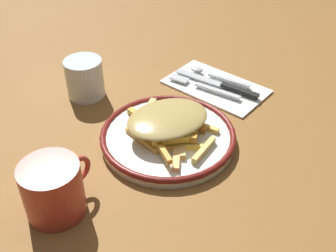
% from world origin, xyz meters
% --- Properties ---
extents(ground_plane, '(2.60, 2.60, 0.00)m').
position_xyz_m(ground_plane, '(0.00, 0.00, 0.00)').
color(ground_plane, brown).
extents(plate, '(0.26, 0.26, 0.02)m').
position_xyz_m(plate, '(0.00, 0.00, 0.01)').
color(plate, silver).
rests_on(plate, ground_plane).
extents(fries_heap, '(0.19, 0.20, 0.04)m').
position_xyz_m(fries_heap, '(0.00, 0.00, 0.04)').
color(fries_heap, gold).
rests_on(fries_heap, plate).
extents(napkin, '(0.13, 0.23, 0.01)m').
position_xyz_m(napkin, '(0.22, 0.04, 0.00)').
color(napkin, white).
rests_on(napkin, ground_plane).
extents(fork, '(0.04, 0.18, 0.01)m').
position_xyz_m(fork, '(0.19, 0.05, 0.01)').
color(fork, silver).
rests_on(fork, napkin).
extents(knife, '(0.04, 0.21, 0.01)m').
position_xyz_m(knife, '(0.22, 0.02, 0.01)').
color(knife, black).
rests_on(knife, napkin).
extents(spoon, '(0.04, 0.15, 0.01)m').
position_xyz_m(spoon, '(0.24, 0.07, 0.01)').
color(spoon, silver).
rests_on(spoon, napkin).
extents(water_glass, '(0.08, 0.08, 0.09)m').
position_xyz_m(water_glass, '(0.01, 0.24, 0.04)').
color(water_glass, silver).
rests_on(water_glass, ground_plane).
extents(coffee_mug, '(0.12, 0.09, 0.09)m').
position_xyz_m(coffee_mug, '(-0.24, 0.03, 0.05)').
color(coffee_mug, '#B63C2F').
rests_on(coffee_mug, ground_plane).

